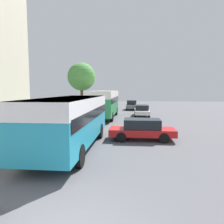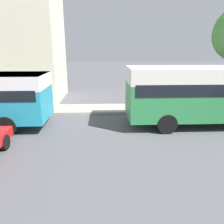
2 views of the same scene
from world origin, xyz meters
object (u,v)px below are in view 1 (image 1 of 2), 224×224
at_px(bus_lead, 71,116).
at_px(car_distant, 132,105).
at_px(car_crossing, 142,129).
at_px(bus_following, 104,100).
at_px(car_far_curb, 142,110).
at_px(pedestrian_near_curb, 77,111).

distance_m(bus_lead, car_distant, 25.06).
xyz_separation_m(car_crossing, car_distant, (-0.88, 22.25, 0.08)).
distance_m(bus_following, car_distant, 11.62).
bearing_deg(car_crossing, car_far_curb, 177.97).
xyz_separation_m(bus_following, car_distant, (3.13, 11.12, -1.25)).
bearing_deg(bus_lead, car_far_curb, 74.29).
xyz_separation_m(car_crossing, car_far_curb, (0.48, 13.41, 0.01)).
relative_size(bus_lead, car_far_curb, 2.07).
relative_size(car_crossing, car_distant, 1.00).
relative_size(bus_following, car_distant, 2.28).
bearing_deg(car_distant, bus_lead, 82.79).
bearing_deg(bus_following, pedestrian_near_curb, -153.31).
distance_m(bus_lead, car_far_curb, 16.66).
relative_size(bus_following, car_crossing, 2.27).
distance_m(car_far_curb, pedestrian_near_curb, 8.31).
bearing_deg(car_far_curb, bus_lead, -105.71).
xyz_separation_m(bus_following, car_far_curb, (4.48, 2.28, -1.32)).
relative_size(bus_lead, car_crossing, 2.17).
xyz_separation_m(car_distant, pedestrian_near_curb, (-6.05, -12.59, 0.17)).
bearing_deg(bus_lead, car_distant, 82.79).
bearing_deg(bus_lead, pedestrian_near_curb, 103.35).
bearing_deg(car_far_curb, bus_following, -153.03).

